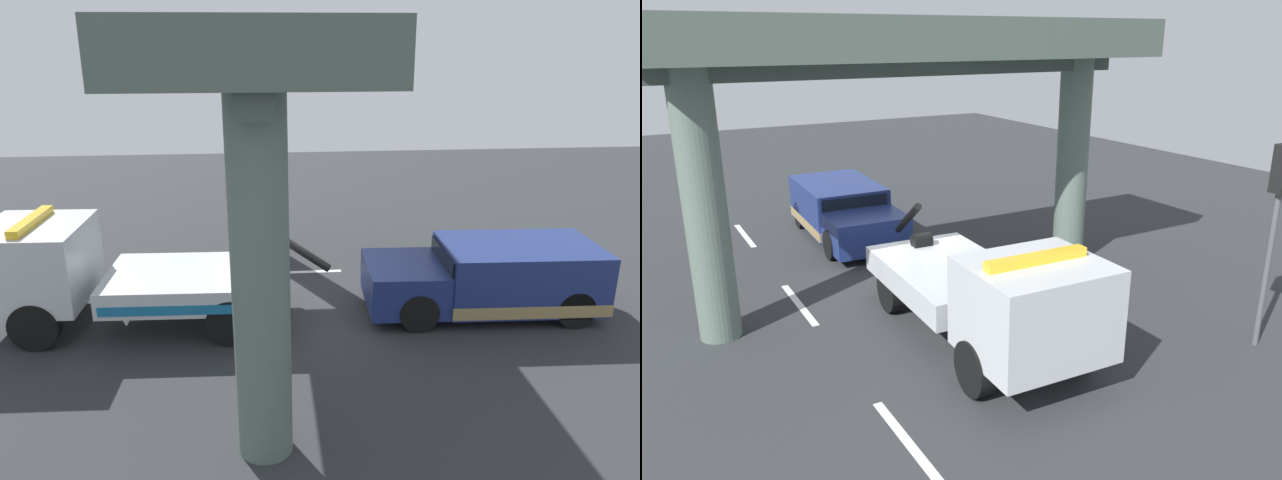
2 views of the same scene
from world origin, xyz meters
TOP-DOWN VIEW (x-y plane):
  - ground_plane at (0.00, 0.00)m, footprint 60.00×40.00m
  - lane_stripe_west at (-6.00, -2.70)m, footprint 2.60×0.16m
  - lane_stripe_mid at (0.00, -2.70)m, footprint 2.60×0.16m
  - lane_stripe_east at (6.00, -2.70)m, footprint 2.60×0.16m
  - tow_truck_white at (4.10, -0.03)m, footprint 7.29×2.61m
  - towed_van_green at (-4.42, 0.00)m, footprint 5.27×2.37m
  - overpass_structure at (0.76, 0.00)m, footprint 3.60×11.07m
  - traffic_light_near at (6.52, 4.71)m, footprint 0.39×0.32m

SIDE VIEW (x-z plane):
  - ground_plane at x=0.00m, z-range -0.10..0.00m
  - lane_stripe_west at x=-6.00m, z-range 0.00..0.01m
  - lane_stripe_mid at x=0.00m, z-range 0.00..0.01m
  - lane_stripe_east at x=6.00m, z-range 0.00..0.01m
  - towed_van_green at x=-4.42m, z-range -0.01..1.57m
  - tow_truck_white at x=4.10m, z-range -0.03..2.43m
  - traffic_light_near at x=6.52m, z-range 0.93..4.97m
  - overpass_structure at x=0.76m, z-range 2.14..8.41m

